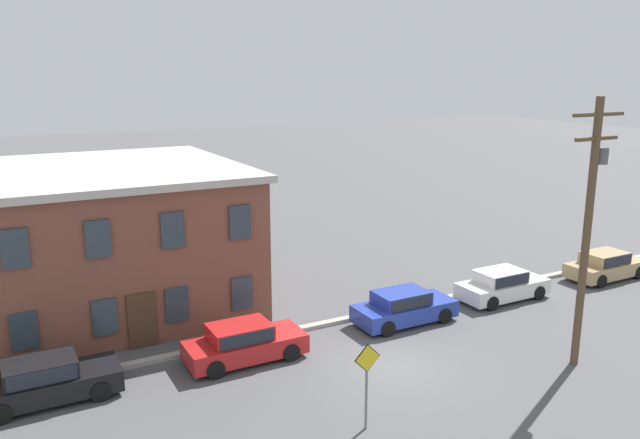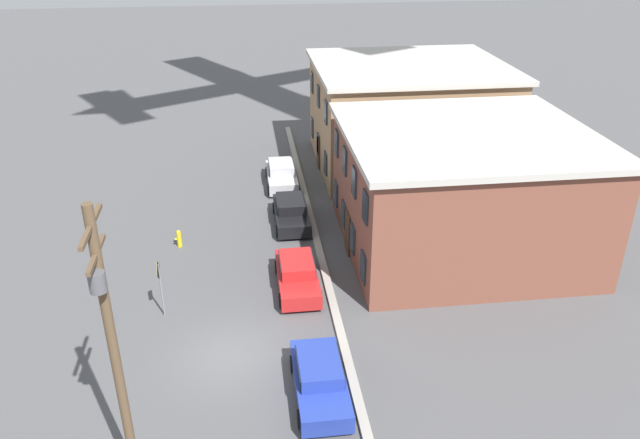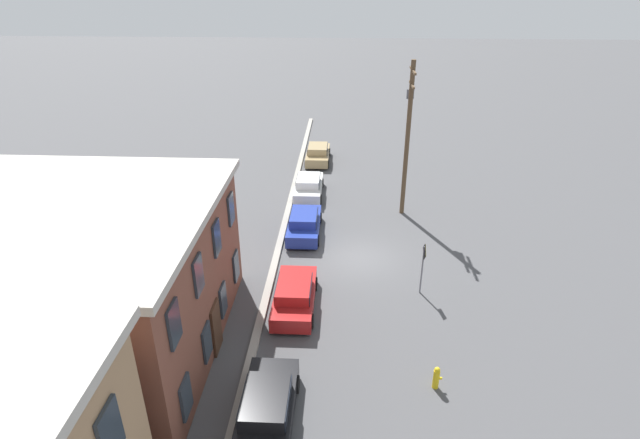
{
  "view_description": "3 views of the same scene",
  "coord_description": "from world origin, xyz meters",
  "px_view_note": "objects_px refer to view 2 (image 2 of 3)",
  "views": [
    {
      "loc": [
        -12.22,
        -16.91,
        10.31
      ],
      "look_at": [
        -0.55,
        4.77,
        4.53
      ],
      "focal_mm": 35.0,
      "sensor_mm": 36.0,
      "label": 1
    },
    {
      "loc": [
        20.01,
        0.97,
        15.95
      ],
      "look_at": [
        -0.6,
        3.61,
        5.53
      ],
      "focal_mm": 35.0,
      "sensor_mm": 36.0,
      "label": 2
    },
    {
      "loc": [
        -23.51,
        0.93,
        14.04
      ],
      "look_at": [
        -1.63,
        2.04,
        3.11
      ],
      "focal_mm": 28.0,
      "sensor_mm": 36.0,
      "label": 3
    }
  ],
  "objects_px": {
    "car_silver": "(281,173)",
    "caution_sign": "(160,280)",
    "car_black": "(291,211)",
    "fire_hydrant": "(179,238)",
    "utility_pole": "(112,345)",
    "car_blue": "(320,378)",
    "car_red": "(297,273)"
  },
  "relations": [
    {
      "from": "car_red",
      "to": "car_black",
      "type": "bearing_deg",
      "value": 177.42
    },
    {
      "from": "car_silver",
      "to": "fire_hydrant",
      "type": "height_order",
      "value": "car_silver"
    },
    {
      "from": "car_silver",
      "to": "car_red",
      "type": "relative_size",
      "value": 1.0
    },
    {
      "from": "fire_hydrant",
      "to": "caution_sign",
      "type": "bearing_deg",
      "value": -2.07
    },
    {
      "from": "car_black",
      "to": "caution_sign",
      "type": "bearing_deg",
      "value": -37.52
    },
    {
      "from": "car_red",
      "to": "car_blue",
      "type": "height_order",
      "value": "same"
    },
    {
      "from": "car_blue",
      "to": "caution_sign",
      "type": "xyz_separation_m",
      "value": [
        -5.73,
        -6.11,
        1.05
      ]
    },
    {
      "from": "car_red",
      "to": "car_blue",
      "type": "distance_m",
      "value": 7.26
    },
    {
      "from": "car_black",
      "to": "utility_pole",
      "type": "height_order",
      "value": "utility_pole"
    },
    {
      "from": "car_blue",
      "to": "car_black",
      "type": "bearing_deg",
      "value": 179.3
    },
    {
      "from": "car_blue",
      "to": "fire_hydrant",
      "type": "bearing_deg",
      "value": -153.74
    },
    {
      "from": "utility_pole",
      "to": "car_red",
      "type": "bearing_deg",
      "value": 150.65
    },
    {
      "from": "fire_hydrant",
      "to": "utility_pole",
      "type": "bearing_deg",
      "value": -0.69
    },
    {
      "from": "utility_pole",
      "to": "fire_hydrant",
      "type": "height_order",
      "value": "utility_pole"
    },
    {
      "from": "car_black",
      "to": "caution_sign",
      "type": "distance_m",
      "value": 10.36
    },
    {
      "from": "car_silver",
      "to": "caution_sign",
      "type": "height_order",
      "value": "caution_sign"
    },
    {
      "from": "car_red",
      "to": "caution_sign",
      "type": "relative_size",
      "value": 1.62
    },
    {
      "from": "car_silver",
      "to": "caution_sign",
      "type": "distance_m",
      "value": 15.09
    },
    {
      "from": "car_silver",
      "to": "car_black",
      "type": "distance_m",
      "value": 5.57
    },
    {
      "from": "caution_sign",
      "to": "fire_hydrant",
      "type": "xyz_separation_m",
      "value": [
        -6.2,
        0.22,
        -1.32
      ]
    },
    {
      "from": "car_silver",
      "to": "car_blue",
      "type": "xyz_separation_m",
      "value": [
        19.48,
        -0.03,
        0.0
      ]
    },
    {
      "from": "car_red",
      "to": "caution_sign",
      "type": "distance_m",
      "value": 6.26
    },
    {
      "from": "car_silver",
      "to": "fire_hydrant",
      "type": "distance_m",
      "value": 9.59
    },
    {
      "from": "car_black",
      "to": "car_blue",
      "type": "relative_size",
      "value": 1.0
    },
    {
      "from": "car_red",
      "to": "fire_hydrant",
      "type": "height_order",
      "value": "car_red"
    },
    {
      "from": "car_silver",
      "to": "car_blue",
      "type": "relative_size",
      "value": 1.0
    },
    {
      "from": "car_black",
      "to": "utility_pole",
      "type": "distance_m",
      "value": 18.88
    },
    {
      "from": "car_black",
      "to": "car_red",
      "type": "xyz_separation_m",
      "value": [
        6.65,
        -0.3,
        0.0
      ]
    },
    {
      "from": "utility_pole",
      "to": "car_blue",
      "type": "bearing_deg",
      "value": 118.55
    },
    {
      "from": "car_silver",
      "to": "car_red",
      "type": "height_order",
      "value": "same"
    },
    {
      "from": "utility_pole",
      "to": "fire_hydrant",
      "type": "distance_m",
      "value": 16.0
    },
    {
      "from": "caution_sign",
      "to": "fire_hydrant",
      "type": "height_order",
      "value": "caution_sign"
    }
  ]
}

